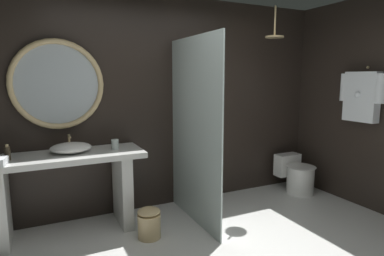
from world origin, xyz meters
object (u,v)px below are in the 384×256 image
(tumbler_cup, at_px, (115,144))
(waste_bin, at_px, (149,223))
(round_wall_mirror, at_px, (58,84))
(vessel_sink, at_px, (71,148))
(soap_dispenser, at_px, (7,153))
(toilet, at_px, (297,175))
(rain_shower_head, at_px, (275,34))
(hanging_bathrobe, at_px, (362,94))

(tumbler_cup, bearing_deg, waste_bin, -65.73)
(round_wall_mirror, bearing_deg, waste_bin, -45.03)
(vessel_sink, relative_size, waste_bin, 1.30)
(vessel_sink, distance_m, soap_dispenser, 0.57)
(tumbler_cup, distance_m, round_wall_mirror, 0.87)
(waste_bin, bearing_deg, toilet, 9.13)
(tumbler_cup, bearing_deg, soap_dispenser, -177.41)
(round_wall_mirror, height_order, rain_shower_head, rain_shower_head)
(hanging_bathrobe, height_order, toilet, hanging_bathrobe)
(rain_shower_head, relative_size, waste_bin, 1.21)
(hanging_bathrobe, bearing_deg, waste_bin, 172.68)
(tumbler_cup, bearing_deg, rain_shower_head, -4.60)
(soap_dispenser, xyz_separation_m, toilet, (3.56, -0.05, -0.68))
(tumbler_cup, height_order, rain_shower_head, rain_shower_head)
(soap_dispenser, xyz_separation_m, waste_bin, (1.23, -0.43, -0.77))
(rain_shower_head, relative_size, hanging_bathrobe, 0.57)
(vessel_sink, height_order, round_wall_mirror, round_wall_mirror)
(round_wall_mirror, xyz_separation_m, toilet, (3.07, -0.36, -1.31))
(soap_dispenser, bearing_deg, toilet, -0.86)
(soap_dispenser, xyz_separation_m, hanging_bathrobe, (3.85, -0.76, 0.50))
(tumbler_cup, distance_m, toilet, 2.63)
(tumbler_cup, distance_m, hanging_bathrobe, 2.99)
(soap_dispenser, xyz_separation_m, round_wall_mirror, (0.50, 0.31, 0.63))
(rain_shower_head, bearing_deg, round_wall_mirror, 170.42)
(soap_dispenser, relative_size, waste_bin, 0.49)
(round_wall_mirror, distance_m, rain_shower_head, 2.63)
(toilet, bearing_deg, rain_shower_head, -173.67)
(toilet, bearing_deg, round_wall_mirror, 173.22)
(round_wall_mirror, relative_size, waste_bin, 3.02)
(tumbler_cup, relative_size, round_wall_mirror, 0.11)
(rain_shower_head, bearing_deg, toilet, 6.33)
(toilet, height_order, waste_bin, toilet)
(tumbler_cup, distance_m, rain_shower_head, 2.36)
(round_wall_mirror, bearing_deg, rain_shower_head, -9.58)
(rain_shower_head, bearing_deg, vessel_sink, 175.69)
(hanging_bathrobe, bearing_deg, soap_dispenser, 168.78)
(waste_bin, bearing_deg, soap_dispenser, 160.87)
(soap_dispenser, bearing_deg, round_wall_mirror, 32.09)
(vessel_sink, height_order, soap_dispenser, vessel_sink)
(soap_dispenser, relative_size, hanging_bathrobe, 0.23)
(hanging_bathrobe, distance_m, waste_bin, 2.92)
(vessel_sink, bearing_deg, round_wall_mirror, 106.82)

